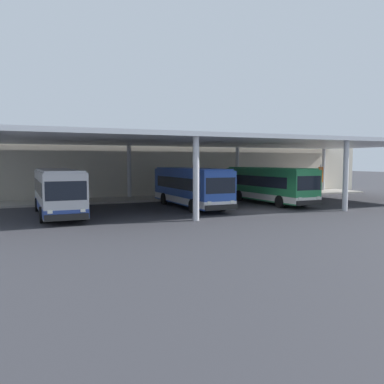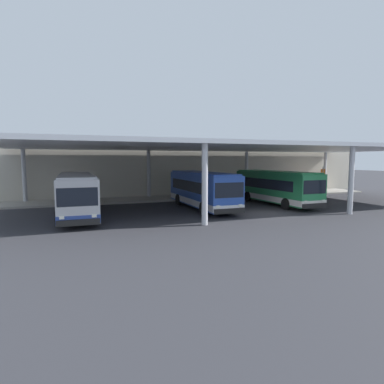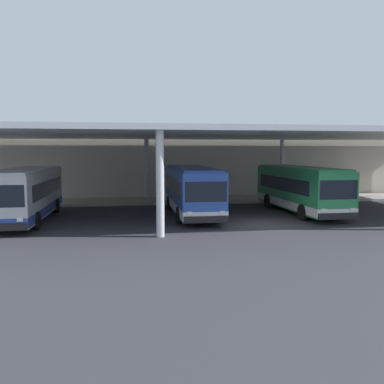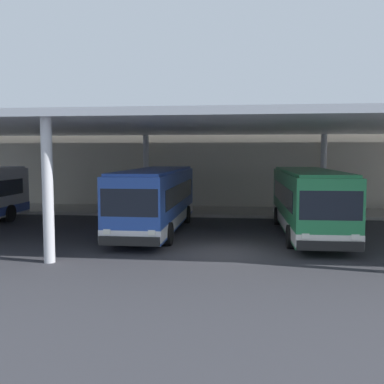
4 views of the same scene
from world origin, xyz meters
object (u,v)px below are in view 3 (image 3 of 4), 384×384
object	(u,v)px
bus_nearest_bay	(27,194)
bus_middle_bay	(300,189)
trash_bin	(330,191)
bench_waiting	(298,192)
bus_second_bay	(192,190)

from	to	relation	value
bus_nearest_bay	bus_middle_bay	xyz separation A→B (m)	(17.82, 0.72, 0.00)
bus_middle_bay	trash_bin	xyz separation A→B (m)	(6.01, 7.39, -0.98)
bench_waiting	trash_bin	xyz separation A→B (m)	(2.91, -0.18, 0.01)
bench_waiting	bus_middle_bay	bearing A→B (deg)	-112.31
bus_nearest_bay	bus_middle_bay	distance (m)	17.83
bus_nearest_bay	trash_bin	distance (m)	25.19
bus_nearest_bay	bus_middle_bay	world-z (taller)	same
bench_waiting	bus_second_bay	bearing A→B (deg)	-144.63
bus_second_bay	bench_waiting	world-z (taller)	bus_second_bay
bus_nearest_bay	bench_waiting	distance (m)	22.53
bus_second_bay	trash_bin	xyz separation A→B (m)	(13.56, 7.39, -0.98)
bus_nearest_bay	bus_second_bay	distance (m)	10.30
bus_nearest_bay	trash_bin	world-z (taller)	bus_nearest_bay
bus_middle_bay	bus_second_bay	bearing A→B (deg)	179.98
bench_waiting	trash_bin	bearing A→B (deg)	-3.48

